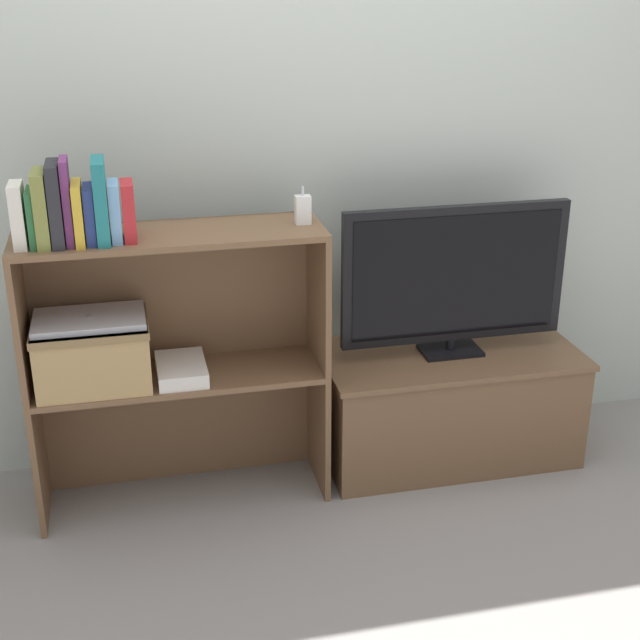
{
  "coord_description": "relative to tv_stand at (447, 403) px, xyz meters",
  "views": [
    {
      "loc": [
        -0.64,
        -2.59,
        1.78
      ],
      "look_at": [
        0.0,
        0.16,
        0.63
      ],
      "focal_mm": 50.0,
      "sensor_mm": 36.0,
      "label": 1
    }
  ],
  "objects": [
    {
      "name": "ground_plane",
      "position": [
        -0.51,
        -0.23,
        -0.21
      ],
      "size": [
        16.0,
        16.0,
        0.0
      ],
      "primitive_type": "plane",
      "color": "gray"
    },
    {
      "name": "wall_back",
      "position": [
        -0.51,
        0.26,
        0.99
      ],
      "size": [
        10.0,
        0.05,
        2.4
      ],
      "color": "#B2BCB2",
      "rests_on": "ground_plane"
    },
    {
      "name": "tv_stand",
      "position": [
        0.0,
        0.0,
        0.0
      ],
      "size": [
        0.96,
        0.48,
        0.43
      ],
      "color": "brown",
      "rests_on": "ground_plane"
    },
    {
      "name": "tv",
      "position": [
        0.0,
        -0.0,
        0.51
      ],
      "size": [
        0.83,
        0.14,
        0.56
      ],
      "color": "black",
      "rests_on": "tv_stand"
    },
    {
      "name": "bookshelf_lower_tier",
      "position": [
        -1.0,
        -0.01,
        0.09
      ],
      "size": [
        0.98,
        0.31,
        0.48
      ],
      "color": "brown",
      "rests_on": "ground_plane"
    },
    {
      "name": "bookshelf_upper_tier",
      "position": [
        -1.0,
        -0.01,
        0.58
      ],
      "size": [
        0.98,
        0.31,
        0.49
      ],
      "color": "brown",
      "rests_on": "bookshelf_lower_tier"
    },
    {
      "name": "book_ivory",
      "position": [
        -1.44,
        -0.13,
        0.86
      ],
      "size": [
        0.04,
        0.12,
        0.19
      ],
      "color": "silver",
      "rests_on": "bookshelf_upper_tier"
    },
    {
      "name": "book_forest",
      "position": [
        -1.41,
        -0.13,
        0.85
      ],
      "size": [
        0.02,
        0.13,
        0.17
      ],
      "color": "#286638",
      "rests_on": "bookshelf_upper_tier"
    },
    {
      "name": "book_olive",
      "position": [
        -1.38,
        -0.13,
        0.87
      ],
      "size": [
        0.04,
        0.15,
        0.23
      ],
      "color": "olive",
      "rests_on": "bookshelf_upper_tier"
    },
    {
      "name": "book_charcoal",
      "position": [
        -1.33,
        -0.13,
        0.89
      ],
      "size": [
        0.04,
        0.16,
        0.25
      ],
      "color": "#232328",
      "rests_on": "bookshelf_upper_tier"
    },
    {
      "name": "book_plum",
      "position": [
        -1.3,
        -0.13,
        0.89
      ],
      "size": [
        0.02,
        0.12,
        0.26
      ],
      "color": "#6B2D66",
      "rests_on": "bookshelf_upper_tier"
    },
    {
      "name": "book_mustard",
      "position": [
        -1.27,
        -0.13,
        0.85
      ],
      "size": [
        0.03,
        0.16,
        0.18
      ],
      "color": "gold",
      "rests_on": "bookshelf_upper_tier"
    },
    {
      "name": "book_navy",
      "position": [
        -1.24,
        -0.13,
        0.85
      ],
      "size": [
        0.03,
        0.13,
        0.17
      ],
      "color": "navy",
      "rests_on": "bookshelf_upper_tier"
    },
    {
      "name": "book_teal",
      "position": [
        -1.2,
        -0.13,
        0.89
      ],
      "size": [
        0.04,
        0.16,
        0.25
      ],
      "color": "#1E7075",
      "rests_on": "bookshelf_upper_tier"
    },
    {
      "name": "book_skyblue",
      "position": [
        -1.16,
        -0.13,
        0.85
      ],
      "size": [
        0.03,
        0.12,
        0.18
      ],
      "color": "#709ECC",
      "rests_on": "bookshelf_upper_tier"
    },
    {
      "name": "book_crimson",
      "position": [
        -1.12,
        -0.13,
        0.85
      ],
      "size": [
        0.04,
        0.12,
        0.18
      ],
      "color": "#B22328",
      "rests_on": "bookshelf_upper_tier"
    },
    {
      "name": "baby_monitor",
      "position": [
        -0.57,
        -0.07,
        0.81
      ],
      "size": [
        0.05,
        0.04,
        0.12
      ],
      "color": "white",
      "rests_on": "bookshelf_upper_tier"
    },
    {
      "name": "storage_basket_left",
      "position": [
        -1.27,
        -0.09,
        0.39
      ],
      "size": [
        0.37,
        0.28,
        0.22
      ],
      "color": "tan",
      "rests_on": "bookshelf_lower_tier"
    },
    {
      "name": "laptop",
      "position": [
        -1.27,
        -0.09,
        0.5
      ],
      "size": [
        0.35,
        0.23,
        0.02
      ],
      "color": "#BCBCC1",
      "rests_on": "storage_basket_left"
    },
    {
      "name": "magazine_stack",
      "position": [
        -0.99,
        -0.1,
        0.29
      ],
      "size": [
        0.16,
        0.24,
        0.05
      ],
      "color": "silver",
      "rests_on": "bookshelf_lower_tier"
    }
  ]
}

